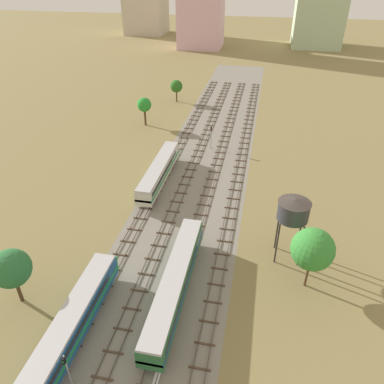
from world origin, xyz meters
TOP-DOWN VIEW (x-y plane):
  - ground_plane at (0.00, 56.00)m, footprint 480.00×480.00m
  - ballast_bed at (0.00, 56.00)m, footprint 18.40×176.00m
  - track_far_left at (-7.20, 57.00)m, footprint 2.40×126.00m
  - track_left at (-2.40, 57.00)m, footprint 2.40×126.00m
  - track_centre_left at (2.40, 57.00)m, footprint 2.40×126.00m
  - track_centre at (7.20, 57.00)m, footprint 2.40×126.00m
  - diesel_railcar_far_left_nearest at (-7.20, 14.05)m, footprint 2.96×20.50m
  - passenger_coach_centre_left_near at (2.40, 22.62)m, footprint 2.96×22.00m
  - diesel_railcar_far_left_mid at (-7.20, 49.41)m, footprint 2.96×20.50m
  - water_tower at (16.18, 33.07)m, footprint 4.42×4.42m
  - signal_post_nearest at (-4.80, 8.90)m, footprint 0.28×0.47m
  - signal_post_near at (0.00, 66.29)m, footprint 0.28×0.47m
  - lineside_tree_0 at (-16.33, 18.13)m, footprint 4.73×4.73m
  - lineside_tree_1 at (-18.62, 76.73)m, footprint 3.52×3.52m
  - lineside_tree_2 at (18.57, 27.77)m, footprint 5.40×5.40m
  - lineside_tree_3 at (-15.09, 96.44)m, footprint 3.60×3.60m
  - skyline_tower_2 at (31.61, 190.87)m, footprint 22.30×23.42m

SIDE VIEW (x-z plane):
  - ground_plane at x=0.00m, z-range 0.00..0.00m
  - ballast_bed at x=0.00m, z-range 0.00..0.01m
  - track_far_left at x=-7.20m, z-range -0.01..0.28m
  - track_left at x=-2.40m, z-range -0.01..0.28m
  - track_centre_left at x=2.40m, z-range -0.01..0.28m
  - track_centre at x=7.20m, z-range -0.01..0.28m
  - diesel_railcar_far_left_nearest at x=-7.20m, z-range 0.70..4.50m
  - diesel_railcar_far_left_mid at x=-7.20m, z-range 0.70..4.50m
  - passenger_coach_centre_left_near at x=2.40m, z-range 0.71..4.51m
  - signal_post_near at x=0.00m, z-range 0.72..6.07m
  - signal_post_nearest at x=-4.80m, z-range 0.73..6.09m
  - lineside_tree_3 at x=-15.09m, z-range 1.37..7.77m
  - lineside_tree_1 at x=-18.62m, z-range 1.74..8.91m
  - lineside_tree_0 at x=-16.33m, z-range 1.52..9.33m
  - lineside_tree_2 at x=18.57m, z-range 1.73..10.62m
  - water_tower at x=16.18m, z-range 3.22..13.01m
  - skyline_tower_2 at x=31.61m, z-range 0.00..28.36m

